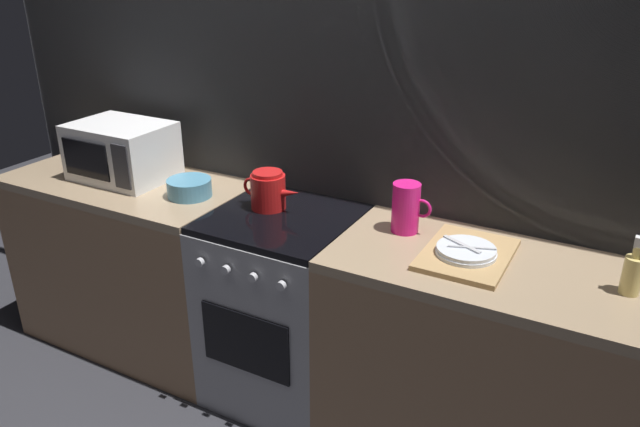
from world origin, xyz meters
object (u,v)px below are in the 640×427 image
(pitcher, at_px, (406,208))
(spray_bottle, at_px, (633,272))
(stove_unit, at_px, (284,308))
(kettle, at_px, (268,190))
(dish_pile, at_px, (467,253))
(mixing_bowl, at_px, (190,188))
(microwave, at_px, (122,151))

(pitcher, distance_m, spray_bottle, 0.82)
(stove_unit, xyz_separation_m, pitcher, (0.51, 0.11, 0.55))
(kettle, bearing_deg, pitcher, 5.97)
(kettle, distance_m, dish_pile, 0.89)
(stove_unit, bearing_deg, mixing_bowl, -179.23)
(stove_unit, relative_size, microwave, 1.96)
(kettle, distance_m, mixing_bowl, 0.39)
(dish_pile, bearing_deg, pitcher, 159.06)
(mixing_bowl, relative_size, spray_bottle, 0.99)
(microwave, bearing_deg, dish_pile, -0.86)
(stove_unit, relative_size, dish_pile, 2.25)
(pitcher, bearing_deg, dish_pile, -20.94)
(pitcher, xyz_separation_m, spray_bottle, (0.82, -0.10, -0.02))
(microwave, relative_size, dish_pile, 1.15)
(stove_unit, bearing_deg, microwave, 178.10)
(mixing_bowl, relative_size, dish_pile, 0.50)
(kettle, distance_m, spray_bottle, 1.42)
(mixing_bowl, height_order, spray_bottle, spray_bottle)
(dish_pile, bearing_deg, mixing_bowl, -179.49)
(dish_pile, bearing_deg, stove_unit, -179.65)
(microwave, height_order, dish_pile, microwave)
(pitcher, relative_size, dish_pile, 0.50)
(mixing_bowl, bearing_deg, microwave, 175.15)
(stove_unit, height_order, mixing_bowl, mixing_bowl)
(kettle, relative_size, dish_pile, 0.71)
(microwave, relative_size, mixing_bowl, 2.30)
(pitcher, bearing_deg, kettle, -174.03)
(stove_unit, distance_m, mixing_bowl, 0.69)
(dish_pile, bearing_deg, microwave, 179.14)
(mixing_bowl, bearing_deg, dish_pile, 0.51)
(stove_unit, xyz_separation_m, dish_pile, (0.79, 0.00, 0.47))
(microwave, xyz_separation_m, pitcher, (1.43, 0.08, -0.03))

